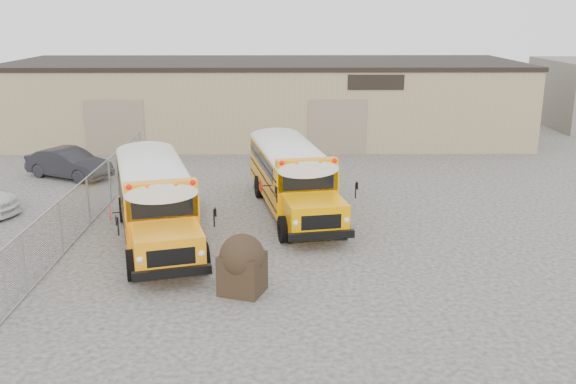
{
  "coord_description": "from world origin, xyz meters",
  "views": [
    {
      "loc": [
        0.99,
        -19.22,
        7.49
      ],
      "look_at": [
        1.2,
        1.72,
        1.6
      ],
      "focal_mm": 40.0,
      "sensor_mm": 36.0,
      "label": 1
    }
  ],
  "objects_px": {
    "school_bus_right": "(269,144)",
    "tarp_bundle": "(242,263)",
    "school_bus_left": "(143,159)",
    "car_dark": "(69,163)"
  },
  "relations": [
    {
      "from": "school_bus_right",
      "to": "tarp_bundle",
      "type": "bearing_deg",
      "value": -92.24
    },
    {
      "from": "school_bus_left",
      "to": "car_dark",
      "type": "xyz_separation_m",
      "value": [
        -4.1,
        2.81,
        -0.83
      ]
    },
    {
      "from": "car_dark",
      "to": "tarp_bundle",
      "type": "bearing_deg",
      "value": -118.4
    },
    {
      "from": "school_bus_right",
      "to": "tarp_bundle",
      "type": "xyz_separation_m",
      "value": [
        -0.52,
        -13.2,
        -0.65
      ]
    },
    {
      "from": "tarp_bundle",
      "to": "car_dark",
      "type": "xyz_separation_m",
      "value": [
        -8.83,
        12.84,
        -0.17
      ]
    },
    {
      "from": "school_bus_left",
      "to": "school_bus_right",
      "type": "relative_size",
      "value": 1.01
    },
    {
      "from": "tarp_bundle",
      "to": "car_dark",
      "type": "bearing_deg",
      "value": 124.54
    },
    {
      "from": "school_bus_left",
      "to": "school_bus_right",
      "type": "bearing_deg",
      "value": 31.17
    },
    {
      "from": "school_bus_right",
      "to": "tarp_bundle",
      "type": "distance_m",
      "value": 13.23
    },
    {
      "from": "tarp_bundle",
      "to": "car_dark",
      "type": "height_order",
      "value": "tarp_bundle"
    }
  ]
}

